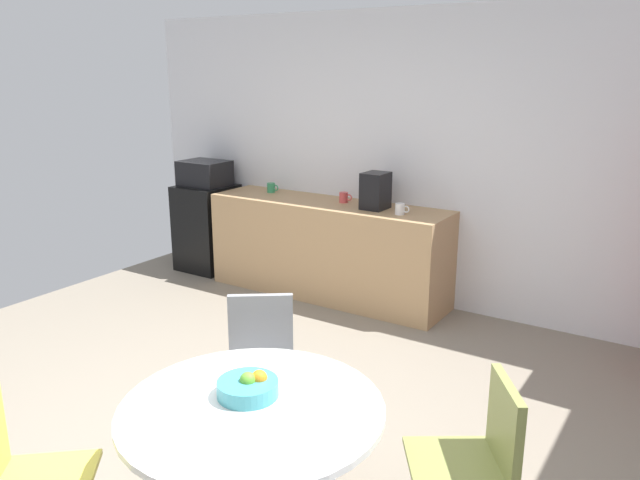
{
  "coord_description": "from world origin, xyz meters",
  "views": [
    {
      "loc": [
        2.29,
        -2.14,
        2.1
      ],
      "look_at": [
        0.03,
        1.36,
        0.95
      ],
      "focal_mm": 35.22,
      "sensor_mm": 36.0,
      "label": 1
    }
  ],
  "objects_px": {
    "round_table": "(253,434)",
    "chair_gray": "(261,351)",
    "mug_red": "(271,188)",
    "coffee_maker": "(375,191)",
    "chair_olive": "(481,449)",
    "microwave": "(205,173)",
    "mini_fridge": "(207,227)",
    "mug_white": "(344,197)",
    "fruit_bowl": "(248,387)",
    "chair_yellow": "(12,469)",
    "mug_green": "(400,209)"
  },
  "relations": [
    {
      "from": "mini_fridge",
      "to": "chair_olive",
      "type": "distance_m",
      "value": 4.55
    },
    {
      "from": "chair_gray",
      "to": "fruit_bowl",
      "type": "distance_m",
      "value": 0.92
    },
    {
      "from": "microwave",
      "to": "mug_white",
      "type": "distance_m",
      "value": 1.65
    },
    {
      "from": "chair_yellow",
      "to": "mug_white",
      "type": "relative_size",
      "value": 6.43
    },
    {
      "from": "mug_red",
      "to": "chair_olive",
      "type": "bearing_deg",
      "value": -39.86
    },
    {
      "from": "chair_gray",
      "to": "microwave",
      "type": "bearing_deg",
      "value": 138.11
    },
    {
      "from": "microwave",
      "to": "mug_red",
      "type": "xyz_separation_m",
      "value": [
        0.8,
        0.1,
        -0.09
      ]
    },
    {
      "from": "microwave",
      "to": "chair_yellow",
      "type": "relative_size",
      "value": 0.58
    },
    {
      "from": "chair_yellow",
      "to": "fruit_bowl",
      "type": "relative_size",
      "value": 3.12
    },
    {
      "from": "round_table",
      "to": "chair_gray",
      "type": "bearing_deg",
      "value": 126.22
    },
    {
      "from": "mug_green",
      "to": "microwave",
      "type": "bearing_deg",
      "value": 177.78
    },
    {
      "from": "chair_yellow",
      "to": "mug_red",
      "type": "distance_m",
      "value": 4.02
    },
    {
      "from": "coffee_maker",
      "to": "chair_olive",
      "type": "bearing_deg",
      "value": -53.22
    },
    {
      "from": "chair_olive",
      "to": "chair_yellow",
      "type": "distance_m",
      "value": 1.95
    },
    {
      "from": "mug_white",
      "to": "coffee_maker",
      "type": "distance_m",
      "value": 0.39
    },
    {
      "from": "microwave",
      "to": "mini_fridge",
      "type": "bearing_deg",
      "value": 0.0
    },
    {
      "from": "chair_gray",
      "to": "mug_green",
      "type": "distance_m",
      "value": 2.15
    },
    {
      "from": "mug_red",
      "to": "coffee_maker",
      "type": "xyz_separation_m",
      "value": [
        1.21,
        -0.1,
        0.11
      ]
    },
    {
      "from": "chair_gray",
      "to": "mug_white",
      "type": "distance_m",
      "value": 2.44
    },
    {
      "from": "mug_white",
      "to": "coffee_maker",
      "type": "xyz_separation_m",
      "value": [
        0.36,
        -0.08,
        0.11
      ]
    },
    {
      "from": "microwave",
      "to": "round_table",
      "type": "distance_m",
      "value": 4.26
    },
    {
      "from": "mug_green",
      "to": "coffee_maker",
      "type": "distance_m",
      "value": 0.32
    },
    {
      "from": "mini_fridge",
      "to": "microwave",
      "type": "xyz_separation_m",
      "value": [
        0.0,
        0.0,
        0.58
      ]
    },
    {
      "from": "microwave",
      "to": "mug_green",
      "type": "distance_m",
      "value": 2.3
    },
    {
      "from": "chair_olive",
      "to": "chair_yellow",
      "type": "bearing_deg",
      "value": -143.03
    },
    {
      "from": "microwave",
      "to": "mug_red",
      "type": "distance_m",
      "value": 0.81
    },
    {
      "from": "round_table",
      "to": "chair_olive",
      "type": "height_order",
      "value": "chair_olive"
    },
    {
      "from": "chair_olive",
      "to": "chair_yellow",
      "type": "relative_size",
      "value": 1.0
    },
    {
      "from": "microwave",
      "to": "chair_gray",
      "type": "xyz_separation_m",
      "value": [
        2.44,
        -2.19,
        -0.51
      ]
    },
    {
      "from": "chair_gray",
      "to": "chair_yellow",
      "type": "distance_m",
      "value": 1.43
    },
    {
      "from": "microwave",
      "to": "coffee_maker",
      "type": "height_order",
      "value": "coffee_maker"
    },
    {
      "from": "chair_gray",
      "to": "mug_red",
      "type": "xyz_separation_m",
      "value": [
        -1.65,
        2.29,
        0.43
      ]
    },
    {
      "from": "mini_fridge",
      "to": "fruit_bowl",
      "type": "relative_size",
      "value": 3.4
    },
    {
      "from": "chair_olive",
      "to": "mug_red",
      "type": "relative_size",
      "value": 6.43
    },
    {
      "from": "chair_olive",
      "to": "fruit_bowl",
      "type": "xyz_separation_m",
      "value": [
        -0.88,
        -0.48,
        0.25
      ]
    },
    {
      "from": "round_table",
      "to": "chair_gray",
      "type": "distance_m",
      "value": 0.98
    },
    {
      "from": "microwave",
      "to": "fruit_bowl",
      "type": "height_order",
      "value": "microwave"
    },
    {
      "from": "round_table",
      "to": "coffee_maker",
      "type": "bearing_deg",
      "value": 108.7
    },
    {
      "from": "mug_green",
      "to": "mug_white",
      "type": "bearing_deg",
      "value": 165.82
    },
    {
      "from": "mug_white",
      "to": "microwave",
      "type": "bearing_deg",
      "value": -177.38
    },
    {
      "from": "microwave",
      "to": "chair_olive",
      "type": "bearing_deg",
      "value": -32.47
    },
    {
      "from": "chair_gray",
      "to": "chair_yellow",
      "type": "relative_size",
      "value": 1.0
    },
    {
      "from": "mini_fridge",
      "to": "coffee_maker",
      "type": "distance_m",
      "value": 2.1
    },
    {
      "from": "chair_olive",
      "to": "chair_yellow",
      "type": "height_order",
      "value": "same"
    },
    {
      "from": "chair_yellow",
      "to": "fruit_bowl",
      "type": "bearing_deg",
      "value": 45.82
    },
    {
      "from": "fruit_bowl",
      "to": "mug_white",
      "type": "bearing_deg",
      "value": 113.59
    },
    {
      "from": "chair_gray",
      "to": "mug_red",
      "type": "height_order",
      "value": "mug_red"
    },
    {
      "from": "microwave",
      "to": "mug_red",
      "type": "relative_size",
      "value": 3.72
    },
    {
      "from": "fruit_bowl",
      "to": "coffee_maker",
      "type": "height_order",
      "value": "coffee_maker"
    },
    {
      "from": "mini_fridge",
      "to": "round_table",
      "type": "xyz_separation_m",
      "value": [
        3.02,
        -2.98,
        0.15
      ]
    }
  ]
}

